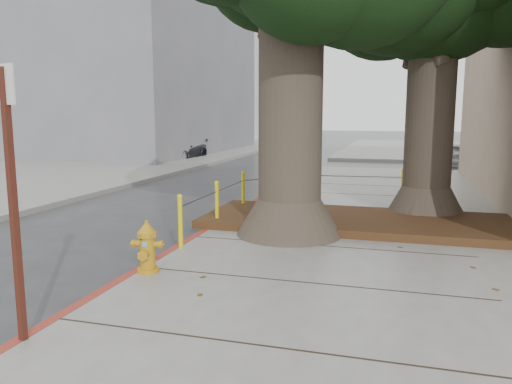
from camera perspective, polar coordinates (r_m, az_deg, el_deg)
ground at (r=7.19m, az=1.48°, el=-11.04°), size 140.00×140.00×0.00m
sidewalk_far at (r=36.87m, az=22.86°, el=4.50°), size 16.00×20.00×0.15m
sidewalk_opposite at (r=22.93m, az=-27.24°, el=1.95°), size 14.00×60.00×0.15m
curb_red at (r=10.05m, az=-5.99°, el=-4.83°), size 0.14×26.00×0.16m
planter_bed at (r=10.70m, az=11.50°, el=-3.26°), size 6.40×2.60×0.16m
building_far_grey at (r=33.26m, az=-14.62°, el=14.73°), size 12.00×16.00×12.00m
building_far_white at (r=55.06m, az=-3.92°, el=14.13°), size 12.00×18.00×15.00m
bollard_ring at (r=11.35m, az=2.85°, el=-0.18°), size 3.79×5.39×0.95m
fire_hydrant at (r=7.50m, az=-12.32°, el=-6.16°), size 0.41×0.39×0.78m
signpost at (r=5.45m, az=-26.10°, el=0.28°), size 0.27×0.08×2.77m
car_silver at (r=25.49m, az=21.92°, el=3.99°), size 3.41×1.67×1.12m
car_dark at (r=27.50m, az=-8.32°, el=4.82°), size 1.75×3.84×1.09m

